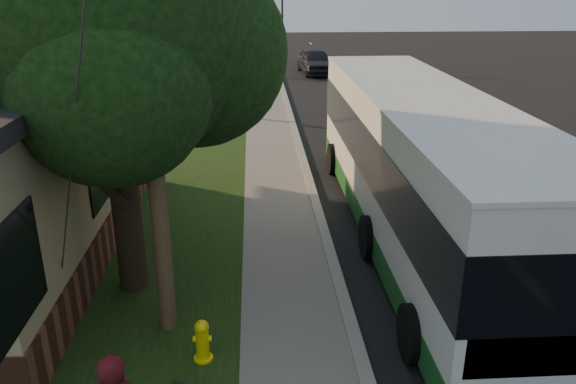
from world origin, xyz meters
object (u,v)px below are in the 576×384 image
at_px(fire_hydrant, 202,341).
at_px(distant_car, 315,61).
at_px(leafy_tree, 110,27).
at_px(transit_bus, 420,163).
at_px(bare_tree_near, 212,68).
at_px(traffic_signal, 282,20).
at_px(utility_pole, 146,72).
at_px(bare_tree_far, 232,43).

relative_size(fire_hydrant, distant_car, 0.15).
relative_size(leafy_tree, transit_bus, 0.60).
xyz_separation_m(bare_tree_near, transit_bus, (5.72, -13.36, -0.27)).
xyz_separation_m(fire_hydrant, traffic_signal, (3.10, 34.00, 2.73)).
bearing_deg(transit_bus, utility_pole, -146.55).
height_order(utility_pole, traffic_signal, utility_pole).
relative_size(bare_tree_far, distant_car, 0.83).
bearing_deg(fire_hydrant, bare_tree_near, 92.86).
bearing_deg(utility_pole, leafy_tree, 117.60).
bearing_deg(bare_tree_near, utility_pole, -89.34).
bearing_deg(utility_pole, bare_tree_near, 90.66).
bearing_deg(utility_pole, fire_hydrant, -54.62).
relative_size(transit_bus, distant_car, 2.69).
bearing_deg(utility_pole, bare_tree_far, 89.40).
xyz_separation_m(utility_pole, transit_bus, (5.52, 3.65, -2.75)).
bearing_deg(traffic_signal, distant_car, -64.71).
height_order(utility_pole, distant_car, utility_pole).
relative_size(fire_hydrant, leafy_tree, 0.09).
height_order(utility_pole, transit_bus, utility_pole).
distance_m(fire_hydrant, traffic_signal, 34.25).
xyz_separation_m(fire_hydrant, distant_car, (5.07, 29.83, 0.39)).
relative_size(utility_pole, distant_car, 1.87).
xyz_separation_m(bare_tree_near, bare_tree_far, (0.50, 12.00, -0.15)).
xyz_separation_m(leafy_tree, transit_bus, (6.39, 1.99, -3.29)).
height_order(utility_pole, leafy_tree, utility_pole).
bearing_deg(fire_hydrant, leafy_tree, 120.67).
xyz_separation_m(fire_hydrant, bare_tree_far, (-0.40, 30.00, 1.57)).
xyz_separation_m(bare_tree_far, traffic_signal, (3.50, 4.00, 1.16)).
bearing_deg(transit_bus, leafy_tree, -162.67).
bearing_deg(bare_tree_near, traffic_signal, 75.96).
bearing_deg(bare_tree_near, leafy_tree, -92.50).
bearing_deg(fire_hydrant, bare_tree_far, 90.76).
distance_m(bare_tree_far, distant_car, 5.60).
xyz_separation_m(fire_hydrant, leafy_tree, (-1.57, 2.65, 4.73)).
height_order(leafy_tree, bare_tree_far, leafy_tree).
bearing_deg(utility_pole, traffic_signal, 83.42).
bearing_deg(transit_bus, traffic_signal, 93.35).
bearing_deg(bare_tree_far, utility_pole, -90.60).
xyz_separation_m(utility_pole, traffic_signal, (3.81, 33.01, -1.47)).
xyz_separation_m(bare_tree_far, transit_bus, (5.22, -25.36, -0.12)).
bearing_deg(transit_bus, bare_tree_near, 113.17).
bearing_deg(transit_bus, fire_hydrant, -136.06).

